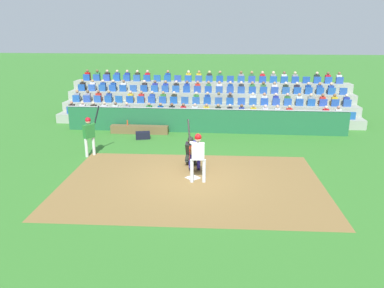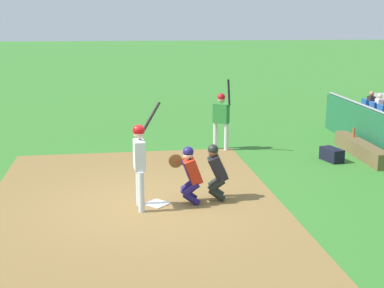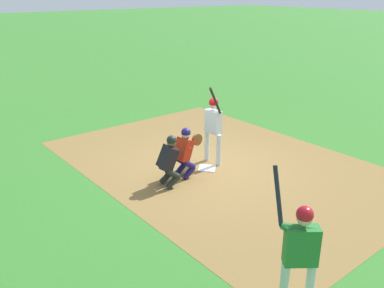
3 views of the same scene
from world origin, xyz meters
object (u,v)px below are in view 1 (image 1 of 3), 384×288
catcher_crouching (194,154)px  on_deck_batter (89,132)px  water_bottle_on_bench (127,123)px  batter_at_plate (198,152)px  equipment_duffel_bag (143,135)px  home_plate_umpire (191,150)px  dugout_bench (140,129)px  home_plate_marker (193,178)px

catcher_crouching → on_deck_batter: (4.73, -1.48, 0.37)m
water_bottle_on_bench → on_deck_batter: 4.07m
batter_at_plate → catcher_crouching: size_ratio=1.73×
water_bottle_on_bench → equipment_duffel_bag: water_bottle_on_bench is taller
batter_at_plate → catcher_crouching: 1.18m
batter_at_plate → equipment_duffel_bag: batter_at_plate is taller
water_bottle_on_bench → on_deck_batter: size_ratio=0.12×
water_bottle_on_bench → equipment_duffel_bag: 1.57m
home_plate_umpire → dugout_bench: (3.26, -4.81, -0.48)m
home_plate_umpire → on_deck_batter: (4.54, -0.87, 0.39)m
batter_at_plate → equipment_duffel_bag: size_ratio=3.15×
catcher_crouching → on_deck_batter: size_ratio=0.58×
home_plate_marker → home_plate_umpire: bearing=-81.3°
batter_at_plate → equipment_duffel_bag: (3.26, -5.48, -0.97)m
equipment_duffel_bag → catcher_crouching: bearing=109.0°
home_plate_marker → batter_at_plate: 1.21m
batter_at_plate → dugout_bench: batter_at_plate is taller
dugout_bench → water_bottle_on_bench: size_ratio=11.29×
catcher_crouching → equipment_duffel_bag: bearing=-55.3°
home_plate_marker → batter_at_plate: batter_at_plate is taller
dugout_bench → equipment_duffel_bag: bearing=111.4°
dugout_bench → water_bottle_on_bench: 0.76m
catcher_crouching → equipment_duffel_bag: size_ratio=1.82×
catcher_crouching → dugout_bench: bearing=-57.5°
catcher_crouching → home_plate_umpire: size_ratio=1.01×
catcher_crouching → batter_at_plate: bearing=101.2°
water_bottle_on_bench → batter_at_plate: bearing=123.5°
catcher_crouching → on_deck_batter: 4.98m
batter_at_plate → on_deck_batter: bearing=-27.4°
catcher_crouching → dugout_bench: (3.45, -5.43, -0.50)m
dugout_bench → on_deck_batter: bearing=72.0°
home_plate_marker → dugout_bench: 7.06m
dugout_bench → water_bottle_on_bench: water_bottle_on_bench is taller
batter_at_plate → equipment_duffel_bag: bearing=-59.2°
catcher_crouching → water_bottle_on_bench: catcher_crouching is taller
home_plate_marker → home_plate_umpire: (0.20, -1.34, 0.68)m
home_plate_umpire → on_deck_batter: size_ratio=0.58×
dugout_bench → equipment_duffel_bag: size_ratio=4.35×
home_plate_marker → equipment_duffel_bag: equipment_duffel_bag is taller
water_bottle_on_bench → on_deck_batter: bearing=81.2°
dugout_bench → home_plate_marker: bearing=119.4°
home_plate_marker → dugout_bench: (3.46, -6.15, 0.20)m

